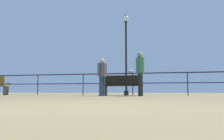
# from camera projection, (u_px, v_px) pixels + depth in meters

# --- Properties ---
(ground_plane) EXTENTS (60.00, 60.00, 0.00)m
(ground_plane) POSITION_uv_depth(u_px,v_px,m) (64.00, 107.00, 2.44)
(ground_plane) COLOR olive
(pier_railing) EXTENTS (20.39, 0.05, 1.09)m
(pier_railing) POSITION_uv_depth(u_px,v_px,m) (133.00, 78.00, 10.29)
(pier_railing) COLOR black
(pier_railing) RESTS_ON ground_plane
(bench_near_left) EXTENTS (1.79, 0.68, 0.91)m
(bench_near_left) POSITION_uv_depth(u_px,v_px,m) (123.00, 84.00, 9.62)
(bench_near_left) COLOR black
(bench_near_left) RESTS_ON ground_plane
(lamppost_center) EXTENTS (0.29, 0.29, 4.20)m
(lamppost_center) POSITION_uv_depth(u_px,v_px,m) (126.00, 48.00, 10.79)
(lamppost_center) COLOR black
(lamppost_center) RESTS_ON ground_plane
(person_by_bench) EXTENTS (0.31, 0.44, 1.56)m
(person_by_bench) POSITION_uv_depth(u_px,v_px,m) (102.00, 74.00, 8.74)
(person_by_bench) COLOR #293A4D
(person_by_bench) RESTS_ON ground_plane
(person_at_railing) EXTENTS (0.34, 0.57, 1.79)m
(person_at_railing) POSITION_uv_depth(u_px,v_px,m) (140.00, 71.00, 8.56)
(person_at_railing) COLOR black
(person_at_railing) RESTS_ON ground_plane
(seagull_on_rail) EXTENTS (0.39, 0.25, 0.19)m
(seagull_on_rail) POSITION_uv_depth(u_px,v_px,m) (130.00, 71.00, 10.36)
(seagull_on_rail) COLOR silver
(seagull_on_rail) RESTS_ON pier_railing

